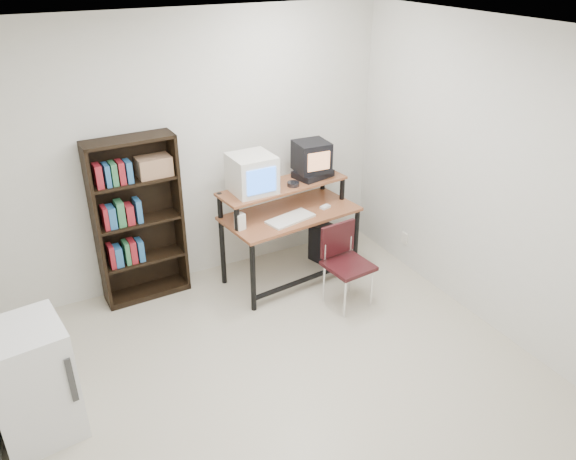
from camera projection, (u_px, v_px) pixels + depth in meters
name	position (u px, v px, depth m)	size (l,w,h in m)	color
floor	(289.00, 390.00, 4.33)	(4.00, 4.00, 0.01)	beige
ceiling	(289.00, 38.00, 3.14)	(4.00, 4.00, 0.01)	white
back_wall	(191.00, 153.00, 5.31)	(4.00, 0.01, 2.60)	beige
front_wall	(530.00, 460.00, 2.16)	(4.00, 0.01, 2.60)	beige
right_wall	(506.00, 188.00, 4.56)	(0.01, 4.00, 2.60)	beige
computer_desk	(289.00, 215.00, 5.50)	(1.38, 0.81, 0.98)	brown
crt_monitor	(252.00, 174.00, 5.23)	(0.40, 0.41, 0.37)	silver
vcr	(313.00, 174.00, 5.62)	(0.36, 0.26, 0.08)	black
crt_tv	(312.00, 156.00, 5.53)	(0.33, 0.33, 0.30)	black
cd_spindle	(293.00, 185.00, 5.42)	(0.12, 0.12, 0.05)	#26262B
keyboard	(290.00, 219.00, 5.32)	(0.47, 0.21, 0.04)	silver
mousepad	(324.00, 210.00, 5.55)	(0.22, 0.18, 0.01)	black
mouse	(325.00, 207.00, 5.55)	(0.10, 0.06, 0.03)	white
desk_speaker	(240.00, 222.00, 5.12)	(0.08, 0.07, 0.17)	silver
pc_tower	(330.00, 246.00, 5.95)	(0.20, 0.45, 0.42)	black
school_chair	(344.00, 257.00, 5.20)	(0.43, 0.43, 0.78)	black
bookshelf	(137.00, 217.00, 5.17)	(0.80, 0.30, 1.59)	black
mini_fridge	(32.00, 383.00, 3.78)	(0.58, 0.58, 0.87)	silver
wall_outlet	(405.00, 238.00, 5.92)	(0.02, 0.08, 0.12)	beige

